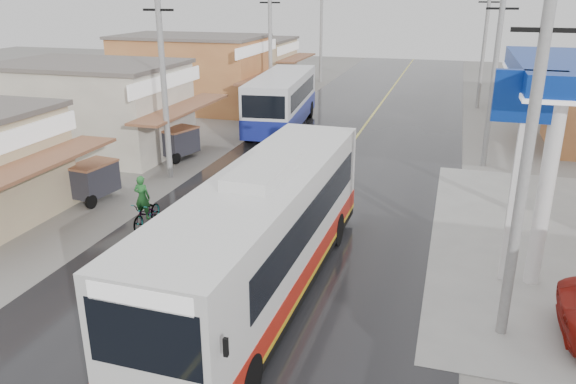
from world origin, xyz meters
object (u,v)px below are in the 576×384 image
object	(u,v)px
tricycle_near	(93,179)
tricycle_far	(179,141)
coach_bus	(265,234)
cyclist	(146,210)
second_bus	(282,100)

from	to	relation	value
tricycle_near	tricycle_far	size ratio (longest dim) A/B	0.95
coach_bus	tricycle_near	size ratio (longest dim) A/B	5.59
coach_bus	cyclist	bearing A→B (deg)	150.84
tricycle_near	tricycle_far	xyz separation A→B (m)	(0.56, 6.53, -0.00)
cyclist	tricycle_far	world-z (taller)	cyclist
coach_bus	tricycle_far	bearing A→B (deg)	127.65
coach_bus	cyclist	distance (m)	6.78
tricycle_near	second_bus	bearing A→B (deg)	82.76
second_bus	cyclist	world-z (taller)	second_bus
second_bus	cyclist	bearing A→B (deg)	-96.58
tricycle_near	coach_bus	bearing A→B (deg)	-22.11
tricycle_far	second_bus	bearing A→B (deg)	84.30
cyclist	tricycle_far	distance (m)	8.90
tricycle_far	tricycle_near	bearing A→B (deg)	-78.13
coach_bus	second_bus	bearing A→B (deg)	107.07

